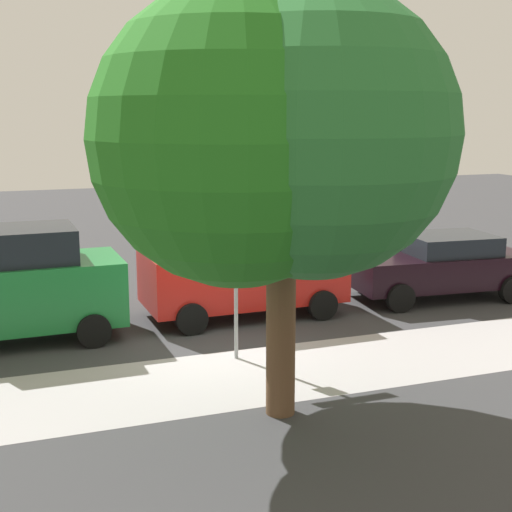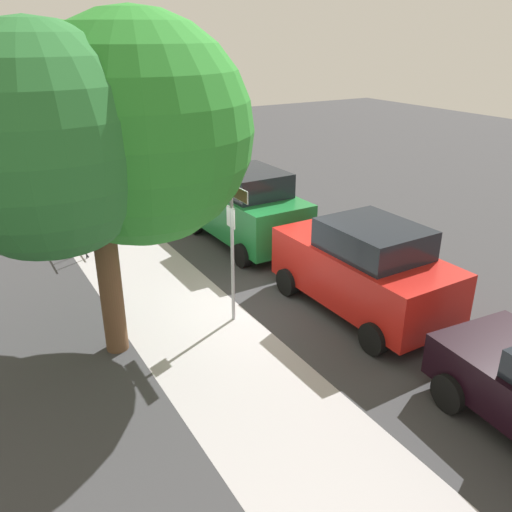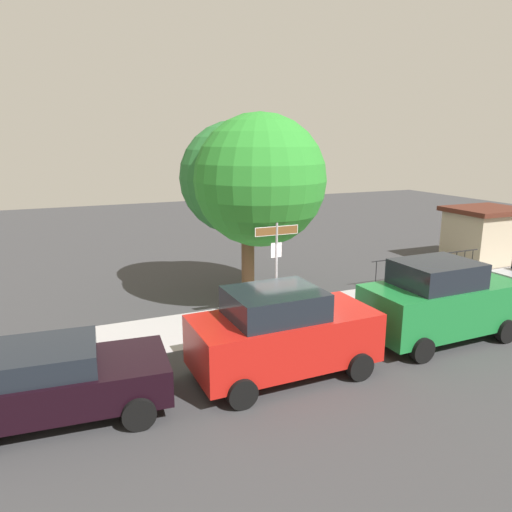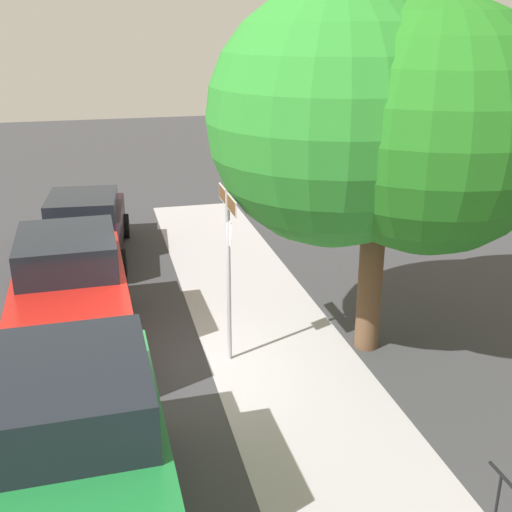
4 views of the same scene
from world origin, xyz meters
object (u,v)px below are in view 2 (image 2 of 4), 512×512
Objects in this scene: car_red at (364,268)px; car_yellow at (145,153)px; street_sign at (232,223)px; shade_tree at (84,137)px; car_green at (246,207)px; car_silver at (179,174)px.

car_red reaches higher than car_yellow.
car_yellow is (13.31, -2.79, -1.32)m from street_sign.
car_red is at bearing -106.12° from shade_tree.
car_green is (3.72, -2.42, -1.09)m from street_sign.
car_green is 0.93× the size of car_yellow.
car_yellow is (9.59, -0.38, -0.23)m from car_green.
car_green reaches higher than car_yellow.
car_green is (4.80, 0.18, 0.05)m from car_red.
street_sign is 0.73× the size of car_green.
shade_tree is 14.33m from car_yellow.
street_sign reaches higher than car_yellow.
shade_tree is 1.47× the size of car_silver.
shade_tree is 1.43× the size of car_red.
car_red is at bearing -178.74° from car_green.
car_green reaches higher than car_red.
shade_tree is 1.32× the size of car_yellow.
car_yellow is (4.79, -0.42, -0.14)m from car_silver.
shade_tree is at bearing 80.91° from street_sign.
street_sign is 0.75× the size of car_silver.
car_yellow is (12.90, -5.35, -3.21)m from shade_tree.
street_sign is 13.67m from car_yellow.
car_silver is (8.11, -4.93, -3.07)m from shade_tree.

